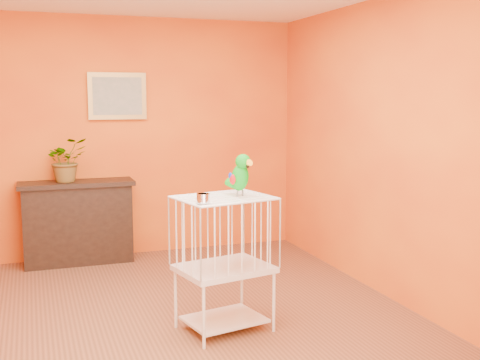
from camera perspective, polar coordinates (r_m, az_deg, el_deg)
name	(u,v)px	position (r m, az deg, el deg)	size (l,w,h in m)	color
ground	(164,326)	(4.79, -7.21, -13.54)	(4.50, 4.50, 0.00)	brown
room_shell	(160,119)	(4.46, -7.57, 5.75)	(4.50, 4.50, 4.50)	orange
console_cabinet	(78,222)	(6.55, -15.14, -3.88)	(1.17, 0.42, 0.87)	black
potted_plant	(66,165)	(6.43, -16.13, 1.38)	(0.41, 0.46, 0.35)	#26722D
framed_picture	(117,96)	(6.64, -11.55, 7.80)	(0.62, 0.04, 0.50)	#A27939
birdcage	(224,262)	(4.52, -1.52, -7.75)	(0.75, 0.63, 1.01)	silver
feed_cup	(203,198)	(4.15, -3.51, -1.74)	(0.09, 0.09, 0.06)	silver
parrot	(240,174)	(4.44, 0.02, 0.53)	(0.17, 0.28, 0.32)	#59544C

